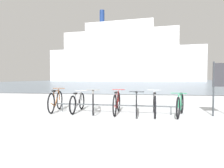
% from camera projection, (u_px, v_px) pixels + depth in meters
% --- Properties ---
extents(ground, '(80.00, 132.00, 0.08)m').
position_uv_depth(ground, '(138.00, 82.00, 57.23)').
color(ground, silver).
extents(bike_rack, '(4.23, 0.21, 0.31)m').
position_uv_depth(bike_rack, '(114.00, 105.00, 6.57)').
color(bike_rack, '#4C5156').
rests_on(bike_rack, ground).
extents(bicycle_0, '(0.46, 1.66, 0.83)m').
position_uv_depth(bicycle_0, '(56.00, 101.00, 6.98)').
color(bicycle_0, black).
rests_on(bicycle_0, ground).
extents(bicycle_1, '(0.46, 1.71, 0.75)m').
position_uv_depth(bicycle_1, '(78.00, 102.00, 6.88)').
color(bicycle_1, black).
rests_on(bicycle_1, ground).
extents(bicycle_2, '(0.57, 1.75, 0.83)m').
position_uv_depth(bicycle_2, '(93.00, 102.00, 6.77)').
color(bicycle_2, black).
rests_on(bicycle_2, ground).
extents(bicycle_3, '(0.46, 1.68, 0.81)m').
position_uv_depth(bicycle_3, '(117.00, 103.00, 6.50)').
color(bicycle_3, black).
rests_on(bicycle_3, ground).
extents(bicycle_4, '(0.46, 1.75, 0.81)m').
position_uv_depth(bicycle_4, '(136.00, 104.00, 6.30)').
color(bicycle_4, black).
rests_on(bicycle_4, ground).
extents(bicycle_5, '(0.46, 1.78, 0.81)m').
position_uv_depth(bicycle_5, '(154.00, 104.00, 6.27)').
color(bicycle_5, black).
rests_on(bicycle_5, ground).
extents(bicycle_6, '(0.64, 1.58, 0.77)m').
position_uv_depth(bicycle_6, '(180.00, 105.00, 6.11)').
color(bicycle_6, black).
rests_on(bicycle_6, ground).
extents(info_sign, '(0.55, 0.08, 1.74)m').
position_uv_depth(info_sign, '(222.00, 80.00, 6.00)').
color(info_sign, '#33383D').
rests_on(info_sign, ground).
extents(ferry_ship, '(53.25, 15.43, 25.60)m').
position_uv_depth(ferry_ship, '(122.00, 57.00, 67.38)').
color(ferry_ship, silver).
rests_on(ferry_ship, ground).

